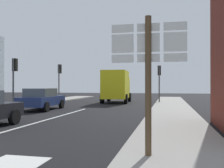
% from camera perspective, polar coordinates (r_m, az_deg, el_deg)
% --- Properties ---
extents(ground_plane, '(80.00, 80.00, 0.00)m').
position_cam_1_polar(ground_plane, '(16.54, -8.17, -6.11)').
color(ground_plane, black).
extents(sidewalk_right, '(2.69, 44.00, 0.14)m').
position_cam_1_polar(sidewalk_right, '(13.51, 13.30, -7.11)').
color(sidewalk_right, gray).
rests_on(sidewalk_right, ground).
extents(lane_centre_stripe, '(0.16, 12.00, 0.01)m').
position_cam_1_polar(lane_centre_stripe, '(12.89, -14.46, -7.72)').
color(lane_centre_stripe, silver).
rests_on(lane_centre_stripe, ground).
extents(sedan_far, '(2.13, 4.28, 1.47)m').
position_cam_1_polar(sedan_far, '(18.29, -15.22, -3.15)').
color(sedan_far, navy).
rests_on(sedan_far, ground).
extents(delivery_truck, '(2.69, 5.10, 3.05)m').
position_cam_1_polar(delivery_truck, '(25.01, 0.97, -0.36)').
color(delivery_truck, yellow).
rests_on(delivery_truck, ground).
extents(route_sign_post, '(1.66, 0.14, 3.20)m').
position_cam_1_polar(route_sign_post, '(5.75, 8.02, 2.99)').
color(route_sign_post, brown).
rests_on(route_sign_post, ground).
extents(traffic_light_far_right, '(0.30, 0.49, 3.51)m').
position_cam_1_polar(traffic_light_far_right, '(24.37, 10.40, 1.88)').
color(traffic_light_far_right, '#47474C').
rests_on(traffic_light_far_right, ground).
extents(traffic_light_far_left, '(0.30, 0.49, 3.78)m').
position_cam_1_polar(traffic_light_far_left, '(26.50, -11.52, 2.14)').
color(traffic_light_far_left, '#47474C').
rests_on(traffic_light_far_left, ground).
extents(traffic_light_near_left, '(0.30, 0.49, 3.59)m').
position_cam_1_polar(traffic_light_near_left, '(19.64, -20.74, 2.59)').
color(traffic_light_near_left, '#47474C').
rests_on(traffic_light_near_left, ground).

